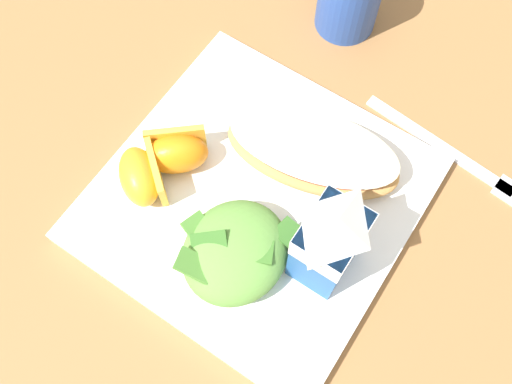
{
  "coord_description": "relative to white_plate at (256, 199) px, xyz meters",
  "views": [
    {
      "loc": [
        0.17,
        0.11,
        0.5
      ],
      "look_at": [
        0.0,
        0.0,
        0.03
      ],
      "focal_mm": 39.29,
      "sensor_mm": 36.0,
      "label": 1
    }
  ],
  "objects": [
    {
      "name": "ground",
      "position": [
        0.0,
        0.0,
        -0.01
      ],
      "size": [
        3.0,
        3.0,
        0.0
      ],
      "primitive_type": "plane",
      "color": "olive"
    },
    {
      "name": "white_plate",
      "position": [
        0.0,
        0.0,
        0.0
      ],
      "size": [
        0.28,
        0.28,
        0.02
      ],
      "primitive_type": "cube",
      "color": "white",
      "rests_on": "ground"
    },
    {
      "name": "cheesy_pizza_bread",
      "position": [
        -0.06,
        0.02,
        0.03
      ],
      "size": [
        0.12,
        0.18,
        0.04
      ],
      "color": "tan",
      "rests_on": "white_plate"
    },
    {
      "name": "green_salad_pile",
      "position": [
        0.06,
        0.02,
        0.03
      ],
      "size": [
        0.1,
        0.1,
        0.05
      ],
      "color": "#5B8E3D",
      "rests_on": "white_plate"
    },
    {
      "name": "milk_carton",
      "position": [
        0.02,
        0.08,
        0.07
      ],
      "size": [
        0.06,
        0.05,
        0.11
      ],
      "color": "#23569E",
      "rests_on": "white_plate"
    },
    {
      "name": "orange_wedge_front",
      "position": [
        0.01,
        -0.08,
        0.03
      ],
      "size": [
        0.07,
        0.07,
        0.04
      ],
      "color": "orange",
      "rests_on": "white_plate"
    },
    {
      "name": "orange_wedge_middle",
      "position": [
        0.05,
        -0.09,
        0.03
      ],
      "size": [
        0.07,
        0.07,
        0.04
      ],
      "color": "orange",
      "rests_on": "white_plate"
    },
    {
      "name": "metal_fork",
      "position": [
        -0.15,
        0.14,
        -0.01
      ],
      "size": [
        0.04,
        0.19,
        0.01
      ],
      "color": "silver",
      "rests_on": "ground"
    }
  ]
}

